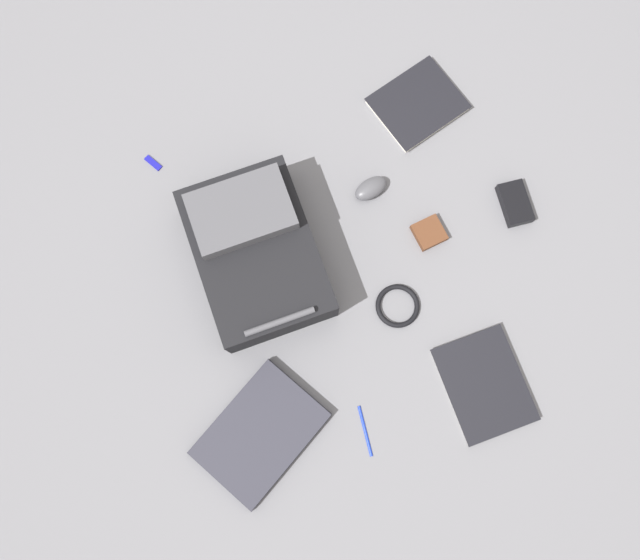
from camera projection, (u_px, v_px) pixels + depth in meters
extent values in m
plane|color=slate|center=(331.00, 276.00, 1.72)|extent=(3.98, 3.98, 0.00)
cube|color=black|center=(257.00, 255.00, 1.66)|extent=(0.40, 0.50, 0.14)
cube|color=#4C4C51|center=(241.00, 212.00, 1.59)|extent=(0.29, 0.23, 0.05)
cylinder|color=#4C4C51|center=(280.00, 322.00, 1.55)|extent=(0.19, 0.06, 0.02)
cube|color=#24242C|center=(260.00, 433.00, 1.62)|extent=(0.38, 0.31, 0.02)
cube|color=#2D2D38|center=(260.00, 434.00, 1.61)|extent=(0.37, 0.31, 0.01)
cube|color=silver|center=(417.00, 105.00, 1.81)|extent=(0.25, 0.21, 0.02)
cube|color=black|center=(418.00, 103.00, 1.80)|extent=(0.25, 0.22, 0.00)
cube|color=silver|center=(484.00, 384.00, 1.65)|extent=(0.25, 0.30, 0.02)
cube|color=black|center=(485.00, 384.00, 1.64)|extent=(0.26, 0.31, 0.00)
ellipsoid|color=#4C4C51|center=(371.00, 188.00, 1.75)|extent=(0.10, 0.06, 0.04)
torus|color=black|center=(398.00, 306.00, 1.69)|extent=(0.12, 0.12, 0.01)
cube|color=black|center=(515.00, 203.00, 1.74)|extent=(0.11, 0.14, 0.03)
cylinder|color=#1933B2|center=(365.00, 431.00, 1.63)|extent=(0.05, 0.13, 0.01)
cube|color=#59331E|center=(429.00, 233.00, 1.73)|extent=(0.09, 0.09, 0.02)
cube|color=#191999|center=(153.00, 163.00, 1.78)|extent=(0.03, 0.06, 0.01)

